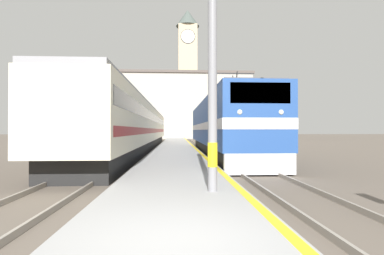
# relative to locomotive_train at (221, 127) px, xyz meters

# --- Properties ---
(ground_plane) EXTENTS (200.00, 200.00, 0.00)m
(ground_plane) POSITION_rel_locomotive_train_xyz_m (-3.20, 13.10, -2.01)
(ground_plane) COLOR #60564C
(platform) EXTENTS (3.54, 140.00, 0.29)m
(platform) POSITION_rel_locomotive_train_xyz_m (-3.20, 8.10, -1.87)
(platform) COLOR #999999
(platform) RESTS_ON ground
(rail_track_near) EXTENTS (2.84, 140.00, 0.16)m
(rail_track_near) POSITION_rel_locomotive_train_xyz_m (0.00, 8.10, -1.98)
(rail_track_near) COLOR #60564C
(rail_track_near) RESTS_ON ground
(rail_track_far) EXTENTS (2.83, 140.00, 0.16)m
(rail_track_far) POSITION_rel_locomotive_train_xyz_m (-6.57, 8.10, -1.98)
(rail_track_far) COLOR #60564C
(rail_track_far) RESTS_ON ground
(locomotive_train) EXTENTS (2.92, 19.79, 4.90)m
(locomotive_train) POSITION_rel_locomotive_train_xyz_m (0.00, 0.00, 0.00)
(locomotive_train) COLOR black
(locomotive_train) RESTS_ON ground
(passenger_train) EXTENTS (2.92, 38.22, 3.93)m
(passenger_train) POSITION_rel_locomotive_train_xyz_m (-6.57, 6.98, 0.11)
(passenger_train) COLOR black
(passenger_train) RESTS_ON ground
(catenary_mast) EXTENTS (2.60, 0.25, 7.56)m
(catenary_mast) POSITION_rel_locomotive_train_xyz_m (-2.18, -13.63, 2.10)
(catenary_mast) COLOR gray
(catenary_mast) RESTS_ON platform
(clock_tower) EXTENTS (5.50, 5.50, 30.49)m
(clock_tower) POSITION_rel_locomotive_train_xyz_m (-0.43, 49.97, 14.16)
(clock_tower) COLOR tan
(clock_tower) RESTS_ON ground
(station_building) EXTENTS (29.83, 8.70, 13.86)m
(station_building) POSITION_rel_locomotive_train_xyz_m (-2.18, 42.94, 4.94)
(station_building) COLOR #A8A399
(station_building) RESTS_ON ground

